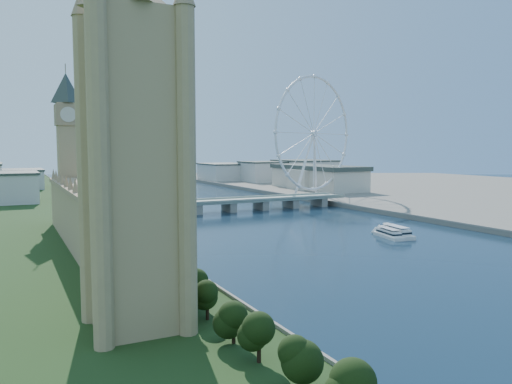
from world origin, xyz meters
TOP-DOWN VIEW (x-y plane):
  - tree_row at (-113.00, 74.00)m, footprint 8.06×216.06m
  - victoria_tower at (-135.00, 55.00)m, footprint 28.16×28.16m
  - parliament_range at (-128.00, 170.00)m, footprint 24.00×200.00m
  - big_ben at (-128.00, 278.00)m, footprint 20.02×20.02m
  - westminster_bridge at (0.00, 300.00)m, footprint 220.00×22.00m
  - london_eye at (119.98, 355.08)m, footprint 113.60×39.12m
  - county_hall at (175.00, 430.00)m, footprint 54.00×144.00m
  - city_skyline at (39.22, 560.08)m, footprint 505.00×280.00m
  - tour_boat_near at (35.10, 144.38)m, footprint 12.26×28.76m
  - tour_boat_far at (41.39, 145.32)m, footprint 12.35×32.58m

SIDE VIEW (x-z plane):
  - county_hall at x=175.00m, z-range -17.50..17.50m
  - tour_boat_near at x=35.10m, z-range -3.07..3.07m
  - tour_boat_far at x=41.39m, z-range -3.52..3.52m
  - westminster_bridge at x=0.00m, z-range 1.88..11.38m
  - tree_row at x=-113.00m, z-range -1.03..19.83m
  - city_skyline at x=39.22m, z-range 0.96..32.96m
  - parliament_range at x=-128.00m, z-range -16.52..53.48m
  - victoria_tower at x=-135.00m, z-range -1.51..110.49m
  - big_ben at x=-128.00m, z-range 11.57..121.57m
  - london_eye at x=119.98m, z-range 5.37..129.67m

